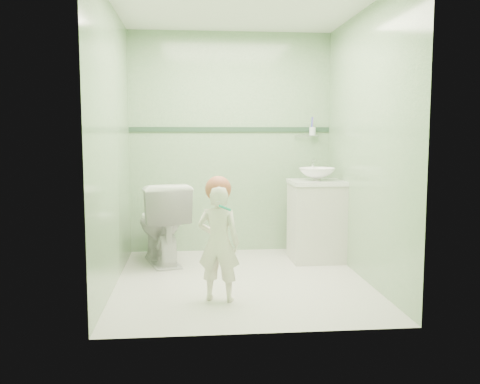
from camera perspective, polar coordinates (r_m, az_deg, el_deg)
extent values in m
plane|color=silver|center=(4.76, 0.17, -9.57)|extent=(2.50, 2.50, 0.00)
cube|color=#7CAB79|center=(5.83, -1.03, 5.31)|extent=(2.20, 0.04, 2.40)
cube|color=#7CAB79|center=(3.34, 2.28, 4.52)|extent=(2.20, 0.04, 2.40)
cube|color=#7CAB79|center=(4.61, -13.62, 4.85)|extent=(0.04, 2.50, 2.40)
cube|color=#7CAB79|center=(4.81, 13.37, 4.91)|extent=(0.04, 2.50, 2.40)
plane|color=white|center=(4.71, 0.18, 19.78)|extent=(2.50, 2.50, 0.00)
cube|color=#294531|center=(5.81, -1.02, 6.78)|extent=(2.20, 0.02, 0.05)
cube|color=beige|center=(5.49, 8.23, -3.22)|extent=(0.52, 0.50, 0.80)
cube|color=white|center=(5.44, 8.30, 1.05)|extent=(0.54, 0.52, 0.04)
imported|color=white|center=(5.43, 8.31, 1.93)|extent=(0.37, 0.37, 0.13)
cylinder|color=silver|center=(5.62, 7.84, 2.66)|extent=(0.03, 0.03, 0.18)
cylinder|color=silver|center=(5.57, 7.97, 3.45)|extent=(0.02, 0.12, 0.02)
cylinder|color=silver|center=(5.90, 7.21, 6.05)|extent=(0.26, 0.02, 0.02)
cylinder|color=silver|center=(5.89, 7.84, 6.52)|extent=(0.07, 0.07, 0.09)
cylinder|color=blue|center=(5.89, 7.75, 7.21)|extent=(0.01, 0.01, 0.17)
cylinder|color=#8658BA|center=(5.88, 7.84, 7.21)|extent=(0.01, 0.01, 0.17)
imported|color=white|center=(5.37, -8.49, -3.31)|extent=(0.66, 0.90, 0.82)
imported|color=white|center=(4.12, -2.32, -5.55)|extent=(0.38, 0.30, 0.91)
sphere|color=#AD593C|center=(4.08, -2.37, 0.33)|extent=(0.20, 0.20, 0.20)
cylinder|color=#149B77|center=(3.93, -1.63, -1.74)|extent=(0.10, 0.12, 0.06)
cube|color=white|center=(3.98, -2.32, -1.05)|extent=(0.03, 0.03, 0.02)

